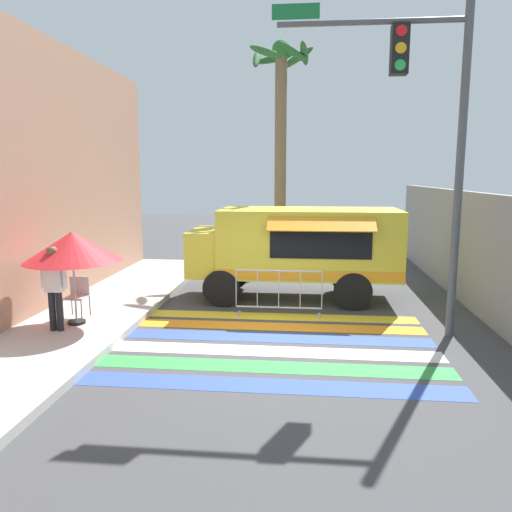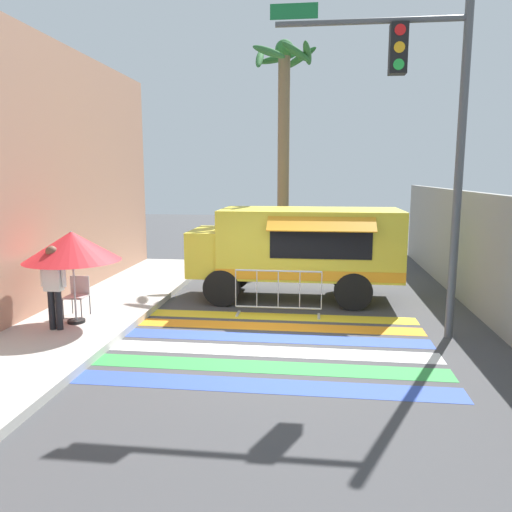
{
  "view_description": "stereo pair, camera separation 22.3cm",
  "coord_description": "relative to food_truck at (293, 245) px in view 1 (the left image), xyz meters",
  "views": [
    {
      "loc": [
        0.7,
        -9.49,
        3.23
      ],
      "look_at": [
        -0.5,
        2.22,
        1.29
      ],
      "focal_mm": 35.0,
      "sensor_mm": 36.0,
      "label": 1
    },
    {
      "loc": [
        0.92,
        -9.47,
        3.23
      ],
      "look_at": [
        -0.5,
        2.22,
        1.29
      ],
      "focal_mm": 35.0,
      "sensor_mm": 36.0,
      "label": 2
    }
  ],
  "objects": [
    {
      "name": "sidewalk_left",
      "position": [
        -5.41,
        -3.3,
        -1.34
      ],
      "size": [
        4.4,
        16.0,
        0.15
      ],
      "color": "#B7B5AD",
      "rests_on": "ground_plane"
    },
    {
      "name": "folding_chair",
      "position": [
        -4.59,
        -2.68,
        -0.74
      ],
      "size": [
        0.44,
        0.44,
        0.87
      ],
      "rotation": [
        0.0,
        0.0,
        0.04
      ],
      "color": "#4C4C51",
      "rests_on": "sidewalk_left"
    },
    {
      "name": "vendor_person",
      "position": [
        -4.57,
        -3.69,
        -0.3
      ],
      "size": [
        0.53,
        0.22,
        1.7
      ],
      "rotation": [
        0.0,
        0.0,
        -0.16
      ],
      "color": "black",
      "rests_on": "sidewalk_left"
    },
    {
      "name": "palm_tree",
      "position": [
        -0.56,
        4.18,
        3.53
      ],
      "size": [
        2.24,
        2.27,
        7.52
      ],
      "color": "#7A664C",
      "rests_on": "ground_plane"
    },
    {
      "name": "traffic_signal_pole",
      "position": [
        2.59,
        -2.79,
        2.92
      ],
      "size": [
        3.7,
        0.29,
        6.5
      ],
      "color": "#515456",
      "rests_on": "ground_plane"
    },
    {
      "name": "food_truck",
      "position": [
        0.0,
        0.0,
        0.0
      ],
      "size": [
        5.33,
        2.55,
        2.35
      ],
      "color": "yellow",
      "rests_on": "ground_plane"
    },
    {
      "name": "ground_plane",
      "position": [
        -0.35,
        -3.3,
        -1.42
      ],
      "size": [
        60.0,
        60.0,
        0.0
      ],
      "primitive_type": "plane",
      "color": "#424244"
    },
    {
      "name": "barricade_front",
      "position": [
        -0.27,
        -1.65,
        -0.89
      ],
      "size": [
        2.0,
        0.44,
        1.07
      ],
      "color": "#B7BABF",
      "rests_on": "ground_plane"
    },
    {
      "name": "patio_umbrella",
      "position": [
        -4.39,
        -3.2,
        0.35
      ],
      "size": [
        1.96,
        1.96,
        1.92
      ],
      "color": "black",
      "rests_on": "sidewalk_left"
    },
    {
      "name": "building_left_facade",
      "position": [
        -5.72,
        -3.3,
        1.76
      ],
      "size": [
        0.25,
        16.0,
        6.36
      ],
      "color": "tan",
      "rests_on": "ground_plane"
    },
    {
      "name": "crosswalk_painted",
      "position": [
        -0.35,
        -3.65,
        -1.41
      ],
      "size": [
        6.4,
        4.36,
        0.01
      ],
      "color": "#334FB2",
      "rests_on": "ground_plane"
    },
    {
      "name": "concrete_wall_right",
      "position": [
        4.38,
        -0.3,
        -0.01
      ],
      "size": [
        0.2,
        16.0,
        2.81
      ],
      "color": "gray",
      "rests_on": "ground_plane"
    }
  ]
}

